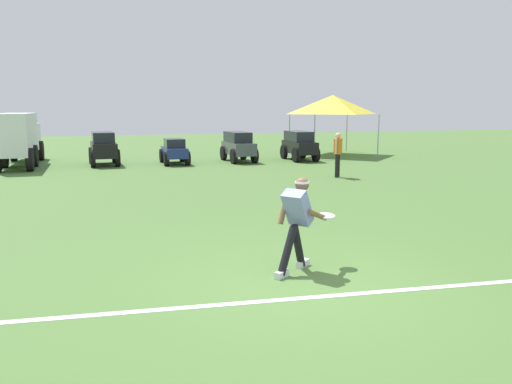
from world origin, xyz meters
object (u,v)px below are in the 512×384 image
object	(u,v)px
parked_car_slot_d	(299,145)
teammate_near_sideline	(338,151)
frisbee_thrower	(297,219)
parked_car_slot_a	(104,148)
parked_car_slot_c	(238,146)
event_tent	(333,105)
box_truck	(20,136)
frisbee_in_flight	(326,216)
parked_car_slot_b	(174,151)

from	to	relation	value
parked_car_slot_d	teammate_near_sideline	bearing A→B (deg)	-98.35
frisbee_thrower	parked_car_slot_d	world-z (taller)	frisbee_thrower
frisbee_thrower	parked_car_slot_a	world-z (taller)	parked_car_slot_a
parked_car_slot_c	event_tent	bearing A→B (deg)	17.66
box_truck	event_tent	xyz separation A→B (m)	(14.68, 0.67, 1.34)
teammate_near_sideline	box_truck	size ratio (longest dim) A/B	0.26
parked_car_slot_a	frisbee_in_flight	bearing A→B (deg)	-77.58
parked_car_slot_b	frisbee_thrower	bearing A→B (deg)	-90.54
parked_car_slot_c	event_tent	world-z (taller)	event_tent
parked_car_slot_a	parked_car_slot_b	size ratio (longest dim) A/B	1.09
parked_car_slot_b	event_tent	bearing A→B (deg)	12.62
teammate_near_sideline	parked_car_slot_d	distance (m)	5.92
parked_car_slot_c	box_truck	world-z (taller)	box_truck
parked_car_slot_b	box_truck	bearing A→B (deg)	169.15
parked_car_slot_b	parked_car_slot_a	bearing A→B (deg)	171.90
frisbee_in_flight	teammate_near_sideline	world-z (taller)	teammate_near_sideline
teammate_near_sideline	parked_car_slot_a	distance (m)	10.12
parked_car_slot_a	parked_car_slot_b	distance (m)	2.98
frisbee_thrower	parked_car_slot_b	xyz separation A→B (m)	(0.14, 15.05, -0.22)
parked_car_slot_a	box_truck	bearing A→B (deg)	166.78
box_truck	event_tent	world-z (taller)	event_tent
parked_car_slot_a	event_tent	xyz separation A→B (m)	(11.32, 1.46, 1.83)
teammate_near_sideline	box_truck	distance (m)	13.31
parked_car_slot_a	parked_car_slot_c	distance (m)	5.87
parked_car_slot_d	box_truck	xyz separation A→B (m)	(-12.10, 1.28, 0.51)
parked_car_slot_a	parked_car_slot_c	size ratio (longest dim) A/B	0.99
teammate_near_sideline	parked_car_slot_c	world-z (taller)	teammate_near_sideline
frisbee_thrower	parked_car_slot_b	world-z (taller)	frisbee_thrower
frisbee_thrower	parked_car_slot_d	xyz separation A→B (m)	(5.94, 14.97, -0.07)
teammate_near_sideline	parked_car_slot_a	bearing A→B (deg)	141.19
frisbee_in_flight	parked_car_slot_a	bearing A→B (deg)	102.42
parked_car_slot_c	parked_car_slot_d	bearing A→B (deg)	-4.11
frisbee_in_flight	event_tent	bearing A→B (deg)	64.56
parked_car_slot_c	box_truck	bearing A→B (deg)	173.37
parked_car_slot_d	box_truck	distance (m)	12.18
teammate_near_sideline	event_tent	bearing A→B (deg)	66.22
parked_car_slot_b	parked_car_slot_d	xyz separation A→B (m)	(5.80, -0.07, 0.16)
parked_car_slot_a	parked_car_slot_b	world-z (taller)	parked_car_slot_a
box_truck	parked_car_slot_d	bearing A→B (deg)	-6.03
frisbee_in_flight	parked_car_slot_a	world-z (taller)	parked_car_slot_a
event_tent	frisbee_in_flight	bearing A→B (deg)	-115.44
teammate_near_sideline	parked_car_slot_d	size ratio (longest dim) A/B	0.65
teammate_near_sideline	parked_car_slot_b	size ratio (longest dim) A/B	0.71
frisbee_thrower	parked_car_slot_c	distance (m)	15.49
frisbee_in_flight	teammate_near_sideline	size ratio (longest dim) A/B	0.18
frisbee_in_flight	parked_car_slot_c	bearing A→B (deg)	80.54
parked_car_slot_b	event_tent	world-z (taller)	event_tent
parked_car_slot_d	frisbee_in_flight	bearing A→B (deg)	-110.00
frisbee_in_flight	parked_car_slot_d	distance (m)	15.74
teammate_near_sideline	box_truck	bearing A→B (deg)	147.61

